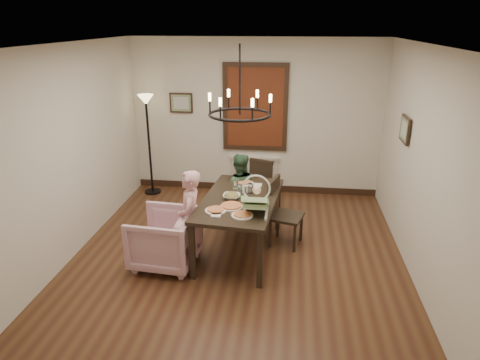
% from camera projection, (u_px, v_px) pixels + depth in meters
% --- Properties ---
extents(room_shell, '(4.51, 5.00, 2.81)m').
position_uv_depth(room_shell, '(241.00, 152.00, 5.72)').
color(room_shell, '#51331B').
rests_on(room_shell, ground).
extents(dining_table, '(1.13, 1.80, 0.81)m').
position_uv_depth(dining_table, '(240.00, 204.00, 5.80)').
color(dining_table, black).
rests_on(dining_table, room_shell).
extents(chair_far, '(0.52, 0.52, 0.92)m').
position_uv_depth(chair_far, '(256.00, 189.00, 7.00)').
color(chair_far, black).
rests_on(chair_far, room_shell).
extents(chair_right, '(0.54, 0.54, 1.00)m').
position_uv_depth(chair_right, '(287.00, 213.00, 6.07)').
color(chair_right, black).
rests_on(chair_right, room_shell).
extents(armchair, '(0.89, 0.87, 0.75)m').
position_uv_depth(armchair, '(164.00, 239.00, 5.60)').
color(armchair, beige).
rests_on(armchair, room_shell).
extents(elderly_woman, '(0.30, 0.42, 1.08)m').
position_uv_depth(elderly_woman, '(190.00, 226.00, 5.56)').
color(elderly_woman, '#D7979B').
rests_on(elderly_woman, room_shell).
extents(seated_man, '(0.53, 0.44, 0.99)m').
position_uv_depth(seated_man, '(239.00, 197.00, 6.59)').
color(seated_man, '#34583A').
rests_on(seated_man, room_shell).
extents(baby_bouncer, '(0.38, 0.51, 0.33)m').
position_uv_depth(baby_bouncer, '(256.00, 200.00, 5.29)').
color(baby_bouncer, '#C5F0A5').
rests_on(baby_bouncer, dining_table).
extents(salad_bowl, '(0.28, 0.28, 0.07)m').
position_uv_depth(salad_bowl, '(232.00, 196.00, 5.75)').
color(salad_bowl, white).
rests_on(salad_bowl, dining_table).
extents(pizza_platter, '(0.29, 0.29, 0.04)m').
position_uv_depth(pizza_platter, '(231.00, 206.00, 5.47)').
color(pizza_platter, tan).
rests_on(pizza_platter, dining_table).
extents(drinking_glass, '(0.06, 0.06, 0.13)m').
position_uv_depth(drinking_glass, '(240.00, 190.00, 5.89)').
color(drinking_glass, silver).
rests_on(drinking_glass, dining_table).
extents(window_blinds, '(1.00, 0.03, 1.40)m').
position_uv_depth(window_blinds, '(255.00, 107.00, 7.60)').
color(window_blinds, '#532910').
rests_on(window_blinds, room_shell).
extents(radiator, '(0.92, 0.12, 0.62)m').
position_uv_depth(radiator, '(254.00, 173.00, 8.06)').
color(radiator, silver).
rests_on(radiator, room_shell).
extents(picture_back, '(0.42, 0.03, 0.36)m').
position_uv_depth(picture_back, '(181.00, 103.00, 7.75)').
color(picture_back, black).
rests_on(picture_back, room_shell).
extents(picture_right, '(0.03, 0.42, 0.36)m').
position_uv_depth(picture_right, '(405.00, 129.00, 5.87)').
color(picture_right, black).
rests_on(picture_right, room_shell).
extents(floor_lamp, '(0.30, 0.30, 1.80)m').
position_uv_depth(floor_lamp, '(149.00, 146.00, 7.78)').
color(floor_lamp, black).
rests_on(floor_lamp, room_shell).
extents(chandelier, '(0.80, 0.80, 0.04)m').
position_uv_depth(chandelier, '(240.00, 114.00, 5.36)').
color(chandelier, black).
rests_on(chandelier, room_shell).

